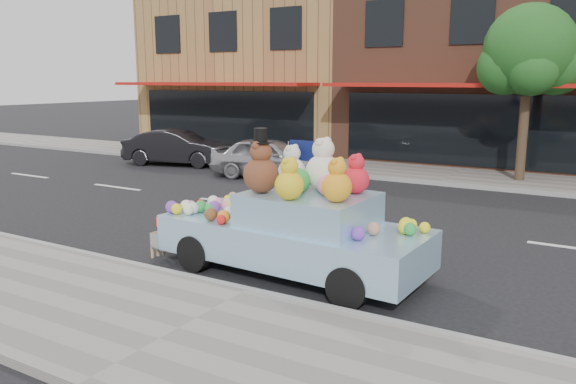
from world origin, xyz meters
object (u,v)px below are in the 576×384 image
Objects in this scene: art_car at (293,225)px; street_tree at (530,58)px; car_dark at (177,147)px; car_silver at (270,158)px.

street_tree is at bearing 82.33° from art_car.
art_car is at bearing -100.71° from street_tree.
street_tree reaches higher than car_dark.
street_tree is 1.34× the size of car_dark.
car_dark is 12.42m from art_car.
car_dark is 0.85× the size of art_car.
car_dark is at bearing -168.55° from street_tree.
street_tree is 8.21m from car_silver.
street_tree is 12.04m from car_dark.
car_silver is 9.00m from art_car.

